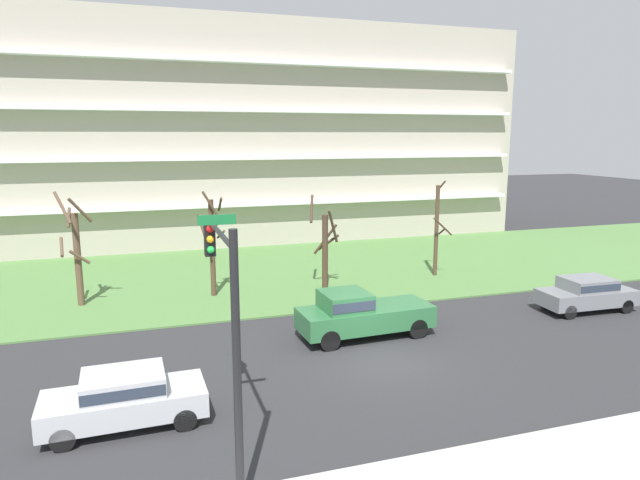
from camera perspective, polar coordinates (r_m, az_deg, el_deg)
ground at (r=20.79m, az=6.39°, el=-12.11°), size 160.00×160.00×0.00m
grass_lawn_strip at (r=33.41m, az=-3.53°, el=-3.22°), size 80.00×16.00×0.08m
apartment_building at (r=46.83m, az=-8.22°, el=10.57°), size 42.15×14.37×16.15m
tree_far_left at (r=28.46m, az=-23.54°, el=-1.18°), size 1.66×1.46×5.50m
tree_left at (r=28.23m, az=-10.89°, el=-0.31°), size 1.31×1.28×5.39m
tree_center at (r=29.28m, az=0.50°, el=-0.62°), size 1.82×1.69×4.95m
tree_right at (r=32.51m, az=11.80°, el=1.01°), size 1.28×1.11×5.53m
sedan_silver_near_left at (r=17.02m, az=-19.27°, el=-14.81°), size 4.45×1.92×1.57m
pickup_green_center_left at (r=22.63m, az=4.09°, el=-7.42°), size 5.48×2.24×1.95m
sedan_gray_center_right at (r=28.70m, az=25.46°, el=-4.85°), size 4.46×1.96×1.57m
traffic_signal_mast at (r=12.96m, az=-9.61°, el=-6.67°), size 0.90×4.35×6.19m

